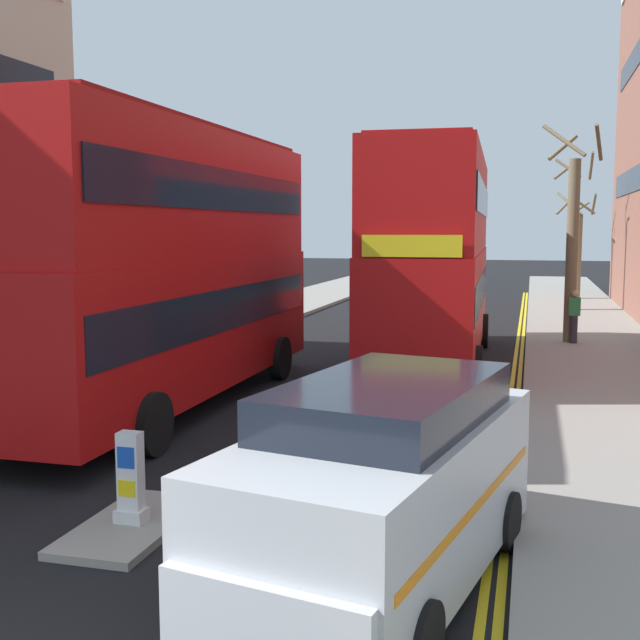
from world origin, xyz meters
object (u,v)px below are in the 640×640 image
at_px(double_decker_bus_away, 169,259).
at_px(double_decker_bus_oncoming, 434,252).
at_px(taxi_minivan, 380,487).
at_px(pedestrian_far, 574,316).
at_px(keep_left_bollard, 131,481).

height_order(double_decker_bus_away, double_decker_bus_oncoming, same).
bearing_deg(taxi_minivan, double_decker_bus_oncoming, 94.72).
height_order(double_decker_bus_oncoming, pedestrian_far, double_decker_bus_oncoming).
distance_m(double_decker_bus_oncoming, taxi_minivan, 13.69).
relative_size(double_decker_bus_away, double_decker_bus_oncoming, 0.99).
height_order(keep_left_bollard, pedestrian_far, pedestrian_far).
bearing_deg(double_decker_bus_oncoming, pedestrian_far, 46.99).
xyz_separation_m(keep_left_bollard, taxi_minivan, (3.20, -0.80, 0.46)).
xyz_separation_m(double_decker_bus_away, double_decker_bus_oncoming, (4.56, 6.46, 0.00)).
height_order(keep_left_bollard, double_decker_bus_oncoming, double_decker_bus_oncoming).
bearing_deg(taxi_minivan, pedestrian_far, 81.26).
bearing_deg(taxi_minivan, double_decker_bus_away, 128.88).
distance_m(double_decker_bus_away, double_decker_bus_oncoming, 7.91).
relative_size(double_decker_bus_oncoming, taxi_minivan, 2.14).
bearing_deg(keep_left_bollard, double_decker_bus_away, 111.59).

